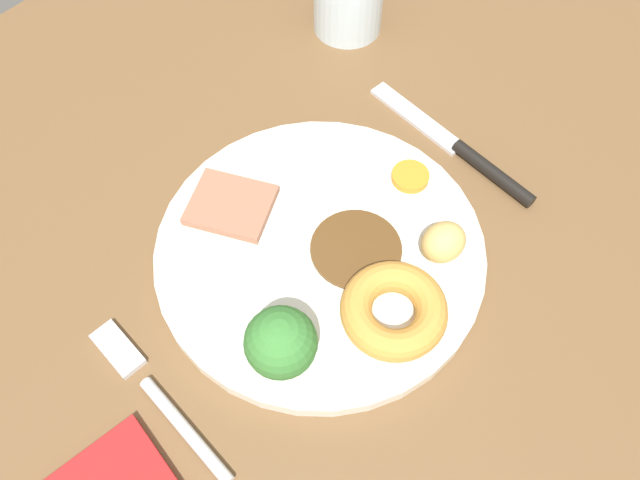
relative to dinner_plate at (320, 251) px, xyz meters
The scene contains 10 objects.
dining_table 5.33cm from the dinner_plate, 142.62° to the left, with size 120.00×84.00×3.60cm, color brown.
dinner_plate is the anchor object (origin of this frame).
gravy_pool 2.99cm from the dinner_plate, 54.88° to the right, with size 7.29×7.29×0.30cm, color #563819.
meat_slice_main 8.28cm from the dinner_plate, 104.08° to the left, with size 6.56×5.52×0.80cm, color #9E664C.
yorkshire_pudding 8.34cm from the dinner_plate, 97.51° to the right, with size 7.91×7.91×2.38cm, color #C68938.
roast_potato_left 9.78cm from the dinner_plate, 52.44° to the right, with size 3.63×3.09×3.28cm, color #D8B260.
carrot_coin_front 10.21cm from the dinner_plate, ahead, with size 3.18×3.18×0.67cm, color orange.
broccoli_floret 10.62cm from the dinner_plate, 154.47° to the right, with size 5.04×5.04×5.89cm.
fork 16.50cm from the dinner_plate, behind, with size 2.79×15.32×0.90cm.
knife 16.56cm from the dinner_plate, ahead, with size 3.65×18.54×1.20cm.
Camera 1 is at (-15.34, -19.48, 47.65)cm, focal length 35.07 mm.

